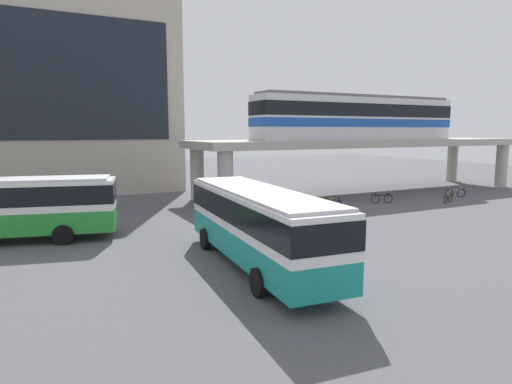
% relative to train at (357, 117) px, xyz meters
% --- Properties ---
extents(ground_plane, '(120.00, 120.00, 0.00)m').
position_rel_train_xyz_m(ground_plane, '(-15.80, -4.83, -6.78)').
color(ground_plane, '#515156').
extents(elevated_platform, '(32.26, 7.44, 4.81)m').
position_rel_train_xyz_m(elevated_platform, '(1.06, -0.00, -2.57)').
color(elevated_platform, '#ADA89E').
rests_on(elevated_platform, ground_plane).
extents(train, '(19.90, 2.96, 3.84)m').
position_rel_train_xyz_m(train, '(0.00, 0.00, 0.00)').
color(train, silver).
rests_on(train, elevated_platform).
extents(bus_main, '(3.46, 11.21, 3.22)m').
position_rel_train_xyz_m(bus_main, '(-17.74, -15.38, -4.79)').
color(bus_main, teal).
rests_on(bus_main, ground_plane).
extents(bicycle_orange, '(1.79, 0.22, 1.04)m').
position_rel_train_xyz_m(bicycle_orange, '(-6.29, -4.96, -6.42)').
color(bicycle_orange, black).
rests_on(bicycle_orange, ground_plane).
extents(bicycle_silver, '(1.68, 0.72, 1.04)m').
position_rel_train_xyz_m(bicycle_silver, '(6.03, -5.68, -6.42)').
color(bicycle_silver, black).
rests_on(bicycle_silver, ground_plane).
extents(bicycle_red, '(1.79, 0.20, 1.04)m').
position_rel_train_xyz_m(bicycle_red, '(-9.26, -6.40, -6.42)').
color(bicycle_red, black).
rests_on(bicycle_red, ground_plane).
extents(bicycle_black, '(1.71, 0.66, 1.04)m').
position_rel_train_xyz_m(bicycle_black, '(-1.68, -5.21, -6.42)').
color(bicycle_black, black).
rests_on(bicycle_black, ground_plane).
extents(bicycle_blue, '(1.73, 0.58, 1.04)m').
position_rel_train_xyz_m(bicycle_blue, '(-6.99, -6.22, -6.42)').
color(bicycle_blue, black).
rests_on(bicycle_blue, ground_plane).
extents(bicycle_brown, '(1.69, 0.70, 1.04)m').
position_rel_train_xyz_m(bicycle_brown, '(3.11, -7.39, -6.42)').
color(bicycle_brown, black).
rests_on(bicycle_brown, ground_plane).
extents(pedestrian_near_building, '(0.47, 0.39, 1.60)m').
position_rel_train_xyz_m(pedestrian_near_building, '(-15.14, -8.21, -6.03)').
color(pedestrian_near_building, '#724C8C').
rests_on(pedestrian_near_building, ground_plane).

